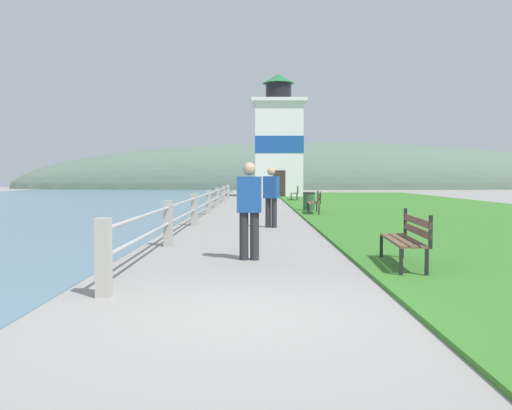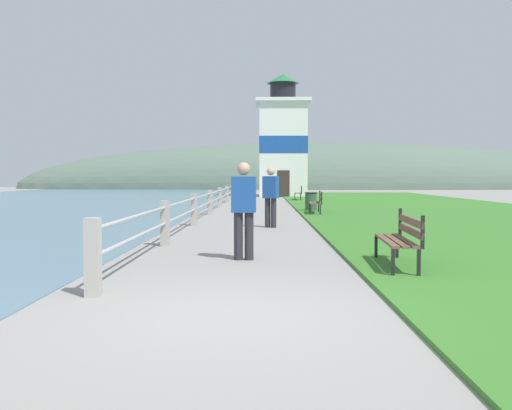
{
  "view_description": "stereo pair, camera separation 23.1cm",
  "coord_description": "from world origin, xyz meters",
  "px_view_note": "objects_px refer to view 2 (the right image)",
  "views": [
    {
      "loc": [
        0.15,
        -6.04,
        1.49
      ],
      "look_at": [
        0.06,
        18.34,
        0.3
      ],
      "focal_mm": 40.0,
      "sensor_mm": 36.0,
      "label": 1
    },
    {
      "loc": [
        0.38,
        -6.04,
        1.49
      ],
      "look_at": [
        0.06,
        18.34,
        0.3
      ],
      "focal_mm": 40.0,
      "sensor_mm": 36.0,
      "label": 2
    }
  ],
  "objects_px": {
    "park_bench_near": "(401,236)",
    "person_strolling": "(244,207)",
    "park_bench_midway": "(317,201)",
    "lighthouse": "(283,143)",
    "park_bench_far": "(299,192)",
    "trash_bin": "(311,202)",
    "person_by_railing": "(271,195)"
  },
  "relations": [
    {
      "from": "person_strolling",
      "to": "trash_bin",
      "type": "bearing_deg",
      "value": -5.92
    },
    {
      "from": "park_bench_near",
      "to": "lighthouse",
      "type": "height_order",
      "value": "lighthouse"
    },
    {
      "from": "park_bench_far",
      "to": "lighthouse",
      "type": "relative_size",
      "value": 0.19
    },
    {
      "from": "park_bench_near",
      "to": "lighthouse",
      "type": "bearing_deg",
      "value": -85.12
    },
    {
      "from": "lighthouse",
      "to": "park_bench_near",
      "type": "bearing_deg",
      "value": -88.8
    },
    {
      "from": "park_bench_midway",
      "to": "person_strolling",
      "type": "xyz_separation_m",
      "value": [
        -2.49,
        -12.47,
        0.42
      ]
    },
    {
      "from": "park_bench_midway",
      "to": "person_strolling",
      "type": "bearing_deg",
      "value": 82.11
    },
    {
      "from": "trash_bin",
      "to": "park_bench_near",
      "type": "bearing_deg",
      "value": -89.36
    },
    {
      "from": "park_bench_near",
      "to": "lighthouse",
      "type": "relative_size",
      "value": 0.21
    },
    {
      "from": "park_bench_midway",
      "to": "trash_bin",
      "type": "xyz_separation_m",
      "value": [
        -0.08,
        1.9,
        -0.12
      ]
    },
    {
      "from": "park_bench_far",
      "to": "lighthouse",
      "type": "height_order",
      "value": "lighthouse"
    },
    {
      "from": "park_bench_near",
      "to": "park_bench_midway",
      "type": "relative_size",
      "value": 1.02
    },
    {
      "from": "park_bench_midway",
      "to": "lighthouse",
      "type": "height_order",
      "value": "lighthouse"
    },
    {
      "from": "park_bench_midway",
      "to": "lighthouse",
      "type": "distance_m",
      "value": 21.75
    },
    {
      "from": "park_bench_near",
      "to": "person_strolling",
      "type": "bearing_deg",
      "value": -17.91
    },
    {
      "from": "park_bench_near",
      "to": "park_bench_far",
      "type": "xyz_separation_m",
      "value": [
        0.04,
        26.88,
        -0.0
      ]
    },
    {
      "from": "park_bench_midway",
      "to": "lighthouse",
      "type": "xyz_separation_m",
      "value": [
        -0.64,
        21.45,
        3.58
      ]
    },
    {
      "from": "person_strolling",
      "to": "trash_bin",
      "type": "distance_m",
      "value": 14.58
    },
    {
      "from": "park_bench_midway",
      "to": "park_bench_near",
      "type": "bearing_deg",
      "value": 93.8
    },
    {
      "from": "park_bench_near",
      "to": "trash_bin",
      "type": "height_order",
      "value": "park_bench_near"
    },
    {
      "from": "park_bench_far",
      "to": "person_by_railing",
      "type": "distance_m",
      "value": 19.36
    },
    {
      "from": "person_strolling",
      "to": "park_bench_midway",
      "type": "bearing_deg",
      "value": -7.71
    },
    {
      "from": "trash_bin",
      "to": "park_bench_midway",
      "type": "bearing_deg",
      "value": -87.51
    },
    {
      "from": "lighthouse",
      "to": "person_by_railing",
      "type": "height_order",
      "value": "lighthouse"
    },
    {
      "from": "person_strolling",
      "to": "lighthouse",
      "type": "bearing_deg",
      "value": 0.47
    },
    {
      "from": "park_bench_near",
      "to": "lighthouse",
      "type": "distance_m",
      "value": 35.13
    },
    {
      "from": "park_bench_near",
      "to": "person_strolling",
      "type": "height_order",
      "value": "person_strolling"
    },
    {
      "from": "person_strolling",
      "to": "person_by_railing",
      "type": "xyz_separation_m",
      "value": [
        0.57,
        6.61,
        0.01
      ]
    },
    {
      "from": "park_bench_far",
      "to": "trash_bin",
      "type": "relative_size",
      "value": 2.08
    },
    {
      "from": "park_bench_near",
      "to": "park_bench_midway",
      "type": "distance_m",
      "value": 13.49
    },
    {
      "from": "lighthouse",
      "to": "person_by_railing",
      "type": "distance_m",
      "value": 27.52
    },
    {
      "from": "park_bench_far",
      "to": "park_bench_near",
      "type": "bearing_deg",
      "value": 93.12
    }
  ]
}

